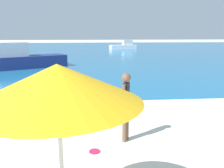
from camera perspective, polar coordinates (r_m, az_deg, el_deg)
The scene contains 7 objects.
water at distance 39.10m, azimuth -4.00°, elevation 8.20°, with size 160.00×60.00×0.06m, color #1E6B9E.
person_standing at distance 5.77m, azimuth 3.32°, elevation -4.55°, with size 0.23×0.35×1.70m.
frisbee at distance 5.58m, azimuth -4.18°, elevation -15.75°, with size 0.25×0.25×0.03m, color #E51E4C.
boat_near at distance 19.07m, azimuth -20.18°, elevation 5.61°, with size 5.83×4.16×1.91m.
boat_far at distance 39.71m, azimuth 2.86°, elevation 9.05°, with size 4.52×2.40×1.47m.
beach_ball at distance 6.87m, azimuth -6.09°, elevation -9.12°, with size 0.28×0.28×0.28m, color green.
beach_umbrella at distance 2.67m, azimuth -12.86°, elevation 0.08°, with size 1.90×1.90×2.29m.
Camera 1 is at (-0.70, 2.01, 2.61)m, focal length 38.29 mm.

